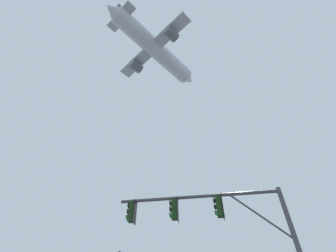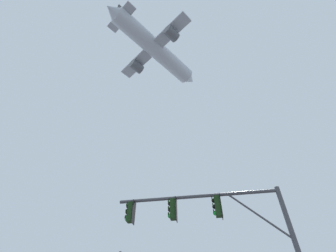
# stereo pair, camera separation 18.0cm
# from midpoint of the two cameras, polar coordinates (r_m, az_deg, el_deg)

# --- Properties ---
(signal_pole_near) EXTENTS (7.30, 0.89, 6.15)m
(signal_pole_near) POSITION_cam_midpoint_polar(r_m,az_deg,el_deg) (10.72, 12.05, -22.21)
(signal_pole_near) COLOR #4C4C51
(signal_pole_near) RESTS_ON ground
(airplane) EXTENTS (18.16, 20.99, 6.75)m
(airplane) POSITION_cam_midpoint_polar(r_m,az_deg,el_deg) (51.73, -3.07, 18.48)
(airplane) COLOR #B7BCC6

